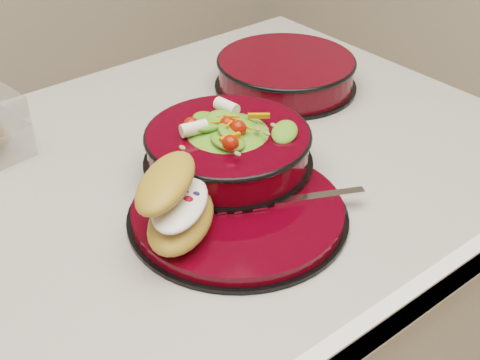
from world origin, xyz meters
TOP-DOWN VIEW (x-y plane):
  - dinner_plate at (0.09, -0.13)m, footprint 0.28×0.28m
  - salad_bowl at (0.14, -0.05)m, footprint 0.24×0.24m
  - croissant at (0.01, -0.12)m, footprint 0.15×0.16m
  - fork at (0.15, -0.17)m, footprint 0.16×0.09m
  - extra_bowl at (0.39, 0.11)m, footprint 0.25×0.25m

SIDE VIEW (x-z plane):
  - dinner_plate at x=0.09m, z-range 0.90..0.92m
  - fork at x=0.15m, z-range 0.92..0.92m
  - extra_bowl at x=0.39m, z-range 0.90..0.96m
  - salad_bowl at x=0.14m, z-range 0.91..1.00m
  - croissant at x=0.01m, z-range 0.92..1.00m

